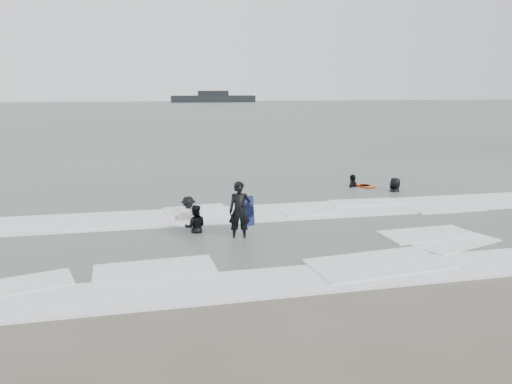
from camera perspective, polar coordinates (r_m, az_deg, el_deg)
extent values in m
plane|color=brown|center=(13.12, 4.56, -9.14)|extent=(320.00, 320.00, 0.00)
plane|color=#47544C|center=(91.92, -9.80, 8.82)|extent=(320.00, 320.00, 0.00)
imported|color=black|center=(15.76, -1.86, -5.47)|extent=(0.74, 0.54, 1.88)
imported|color=black|center=(16.56, -6.93, -4.69)|extent=(0.79, 0.65, 1.50)
imported|color=black|center=(18.92, -7.73, -2.61)|extent=(1.15, 0.91, 1.56)
imported|color=black|center=(24.30, 10.99, 0.52)|extent=(1.04, 1.07, 1.79)
imported|color=black|center=(23.59, 15.56, -0.05)|extent=(1.05, 1.04, 1.83)
cube|color=white|center=(12.58, 5.35, -9.94)|extent=(30.03, 2.32, 0.07)
cube|color=white|center=(18.67, -0.63, -2.55)|extent=(30.00, 2.60, 0.09)
cube|color=black|center=(161.25, -4.90, 10.56)|extent=(26.45, 4.72, 2.08)
cube|color=black|center=(161.22, -4.92, 11.20)|extent=(9.44, 2.83, 1.51)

